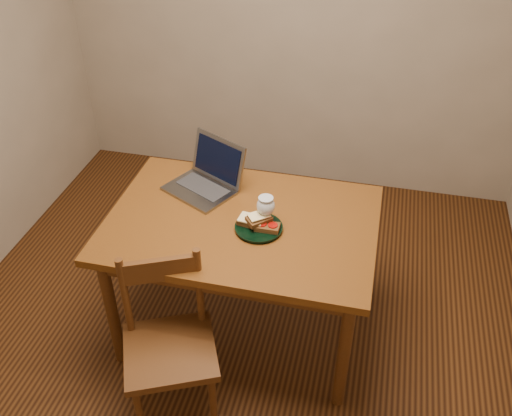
% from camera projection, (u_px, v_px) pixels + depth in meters
% --- Properties ---
extents(floor, '(3.20, 3.20, 0.02)m').
position_uv_depth(floor, '(237.00, 328.00, 3.19)').
color(floor, black).
rests_on(floor, ground).
extents(back_wall, '(3.20, 0.02, 2.60)m').
position_uv_depth(back_wall, '(297.00, 4.00, 3.67)').
color(back_wall, gray).
rests_on(back_wall, floor).
extents(table, '(1.30, 0.90, 0.74)m').
position_uv_depth(table, '(242.00, 234.00, 2.81)').
color(table, '#50280D').
rests_on(table, floor).
extents(chair, '(0.52, 0.51, 0.43)m').
position_uv_depth(chair, '(168.00, 339.00, 2.52)').
color(chair, '#44260E').
rests_on(chair, floor).
extents(plate, '(0.23, 0.23, 0.02)m').
position_uv_depth(plate, '(259.00, 228.00, 2.69)').
color(plate, black).
rests_on(plate, table).
extents(sandwich_cheese, '(0.14, 0.09, 0.04)m').
position_uv_depth(sandwich_cheese, '(251.00, 221.00, 2.69)').
color(sandwich_cheese, '#381E0C').
rests_on(sandwich_cheese, plate).
extents(sandwich_tomato, '(0.11, 0.07, 0.04)m').
position_uv_depth(sandwich_tomato, '(267.00, 226.00, 2.66)').
color(sandwich_tomato, '#381E0C').
rests_on(sandwich_tomato, plate).
extents(sandwich_top, '(0.13, 0.13, 0.04)m').
position_uv_depth(sandwich_top, '(259.00, 218.00, 2.66)').
color(sandwich_top, '#381E0C').
rests_on(sandwich_top, plate).
extents(milk_glass, '(0.09, 0.09, 0.17)m').
position_uv_depth(milk_glass, '(266.00, 212.00, 2.67)').
color(milk_glass, white).
rests_on(milk_glass, table).
extents(laptop, '(0.44, 0.43, 0.24)m').
position_uv_depth(laptop, '(208.00, 176.00, 2.95)').
color(laptop, slate).
rests_on(laptop, table).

